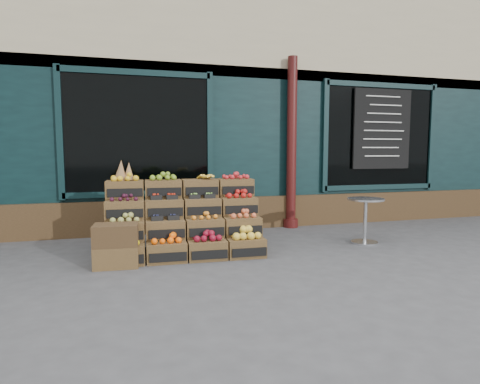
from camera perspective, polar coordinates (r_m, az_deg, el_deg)
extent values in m
plane|color=#424244|center=(5.52, 4.05, -9.47)|extent=(60.00, 60.00, 0.00)
cube|color=black|center=(10.41, -5.86, 11.00)|extent=(12.00, 6.00, 4.80)
cube|color=#C1B28C|center=(7.86, -1.92, 23.17)|extent=(12.00, 0.18, 2.00)
cube|color=black|center=(7.48, -1.80, 6.16)|extent=(12.00, 0.12, 3.00)
cube|color=#412D1A|center=(7.50, -1.64, -3.04)|extent=(12.00, 0.18, 0.60)
cube|color=black|center=(7.19, -14.25, 8.00)|extent=(2.40, 0.06, 2.00)
cube|color=black|center=(8.77, 19.22, 7.43)|extent=(2.40, 0.06, 2.00)
cylinder|color=#3D0F0E|center=(7.67, 7.35, 6.86)|extent=(0.18, 0.18, 3.20)
cube|color=black|center=(8.71, 19.56, 8.42)|extent=(1.30, 0.04, 1.60)
cube|color=brown|center=(5.44, -16.12, -8.49)|extent=(0.53, 0.38, 0.26)
cube|color=black|center=(5.27, -16.21, -9.27)|extent=(0.48, 0.04, 0.12)
cube|color=#DCC008|center=(5.41, -16.17, -6.73)|extent=(0.43, 0.29, 0.08)
cube|color=brown|center=(5.44, -10.39, -8.36)|extent=(0.53, 0.38, 0.26)
cube|color=black|center=(5.26, -10.27, -9.14)|extent=(0.48, 0.04, 0.12)
cube|color=#FF5907|center=(5.40, -10.43, -6.55)|extent=(0.43, 0.29, 0.09)
cube|color=brown|center=(5.50, -4.72, -8.15)|extent=(0.53, 0.38, 0.26)
cube|color=black|center=(5.32, -4.40, -8.90)|extent=(0.48, 0.04, 0.12)
cube|color=maroon|center=(5.46, -4.74, -6.32)|extent=(0.43, 0.29, 0.10)
cube|color=brown|center=(5.60, 0.78, -7.86)|extent=(0.53, 0.38, 0.26)
cube|color=black|center=(5.43, 1.29, -8.59)|extent=(0.48, 0.04, 0.12)
cube|color=gold|center=(5.56, 0.79, -5.96)|extent=(0.43, 0.29, 0.12)
cube|color=brown|center=(5.60, -16.09, -5.37)|extent=(0.53, 0.38, 0.26)
cube|color=black|center=(5.42, -16.18, -6.03)|extent=(0.48, 0.04, 0.12)
cube|color=olive|center=(5.57, -16.14, -3.62)|extent=(0.43, 0.29, 0.09)
cube|color=brown|center=(5.60, -10.56, -5.24)|extent=(0.53, 0.38, 0.26)
cube|color=black|center=(5.42, -10.45, -5.89)|extent=(0.48, 0.04, 0.12)
cube|color=#25284E|center=(5.58, -10.59, -3.78)|extent=(0.43, 0.29, 0.03)
cube|color=brown|center=(5.65, -5.08, -5.07)|extent=(0.53, 0.38, 0.26)
cube|color=black|center=(5.47, -4.79, -5.70)|extent=(0.48, 0.04, 0.12)
cube|color=orange|center=(5.62, -5.10, -3.42)|extent=(0.43, 0.29, 0.07)
cube|color=brown|center=(5.75, 0.25, -4.85)|extent=(0.53, 0.38, 0.26)
cube|color=black|center=(5.58, 0.72, -5.47)|extent=(0.48, 0.04, 0.12)
cube|color=#CF5A34|center=(5.72, 0.25, -3.17)|extent=(0.43, 0.29, 0.08)
cube|color=brown|center=(5.78, -16.07, -2.43)|extent=(0.53, 0.38, 0.26)
cube|color=black|center=(5.59, -16.15, -2.97)|extent=(0.48, 0.04, 0.12)
cube|color=#310C1D|center=(5.76, -16.11, -0.83)|extent=(0.43, 0.29, 0.07)
cube|color=brown|center=(5.77, -10.72, -2.31)|extent=(0.53, 0.38, 0.26)
cube|color=black|center=(5.59, -10.62, -2.84)|extent=(0.48, 0.04, 0.12)
cube|color=#AE2310|center=(5.76, -10.75, -0.86)|extent=(0.43, 0.29, 0.04)
cube|color=brown|center=(5.82, -5.42, -2.16)|extent=(0.53, 0.38, 0.26)
cube|color=black|center=(5.64, -5.14, -2.69)|extent=(0.48, 0.04, 0.12)
cube|color=#8AC74B|center=(5.81, -5.43, -0.75)|extent=(0.43, 0.29, 0.03)
cube|color=brown|center=(5.92, -0.25, -2.00)|extent=(0.53, 0.38, 0.26)
cube|color=black|center=(5.74, 0.19, -2.51)|extent=(0.48, 0.04, 0.12)
cube|color=#A51713|center=(5.90, -0.25, -0.33)|extent=(0.43, 0.29, 0.09)
cube|color=brown|center=(5.96, -16.04, 0.33)|extent=(0.53, 0.38, 0.26)
cube|color=black|center=(5.78, -16.12, -0.10)|extent=(0.48, 0.04, 0.12)
cube|color=gold|center=(5.95, -16.09, 1.99)|extent=(0.43, 0.29, 0.09)
cube|color=brown|center=(5.96, -10.87, 0.45)|extent=(0.53, 0.38, 0.26)
cube|color=black|center=(5.77, -10.78, 0.02)|extent=(0.48, 0.04, 0.12)
cube|color=olive|center=(5.95, -10.90, 2.12)|extent=(0.43, 0.29, 0.09)
cube|color=brown|center=(6.01, -5.73, 0.57)|extent=(0.53, 0.38, 0.26)
cube|color=black|center=(5.82, -5.48, 0.15)|extent=(0.48, 0.04, 0.12)
cube|color=gold|center=(6.00, -5.75, 2.18)|extent=(0.43, 0.29, 0.08)
cube|color=brown|center=(6.10, -0.72, 0.68)|extent=(0.53, 0.38, 0.26)
cube|color=black|center=(5.92, -0.31, 0.27)|extent=(0.48, 0.04, 0.12)
cube|color=red|center=(6.09, -0.72, 2.25)|extent=(0.43, 0.29, 0.08)
cube|color=#412D1A|center=(5.67, -7.77, -7.73)|extent=(2.15, 0.45, 0.26)
cube|color=#412D1A|center=(5.86, -8.00, -6.00)|extent=(2.15, 0.45, 0.52)
cube|color=#412D1A|center=(6.05, -8.22, -4.38)|extent=(2.15, 0.45, 0.78)
cone|color=olive|center=(5.94, -16.60, 3.00)|extent=(0.18, 0.18, 0.30)
cone|color=olive|center=(5.99, -15.54, 2.85)|extent=(0.16, 0.16, 0.26)
cube|color=brown|center=(5.36, -17.15, -8.68)|extent=(0.57, 0.41, 0.27)
cube|color=#412D1A|center=(5.30, -17.24, -5.84)|extent=(0.57, 0.41, 0.27)
cylinder|color=#B1B3B8|center=(6.70, 17.27, -6.86)|extent=(0.42, 0.42, 0.03)
cylinder|color=#B1B3B8|center=(6.64, 17.36, -4.01)|extent=(0.06, 0.06, 0.69)
cylinder|color=#B1B3B8|center=(6.59, 17.45, -0.99)|extent=(0.57, 0.57, 0.03)
imported|color=#1F6D25|center=(7.84, -13.14, 2.25)|extent=(0.82, 0.66, 1.97)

